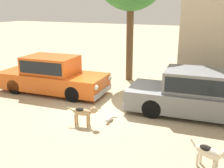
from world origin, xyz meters
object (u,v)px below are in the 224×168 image
(stray_cat, at_px, (110,119))
(stray_dog_tan, at_px, (210,153))
(parked_sedan_second, at_px, (199,93))
(parked_sedan_nearest, at_px, (52,75))
(stray_dog_spotted, at_px, (84,112))

(stray_cat, bearing_deg, stray_dog_tan, 63.37)
(parked_sedan_second, xyz_separation_m, stray_cat, (-2.41, -1.68, -0.65))
(parked_sedan_second, distance_m, stray_dog_tan, 3.18)
(parked_sedan_nearest, relative_size, stray_dog_spotted, 4.62)
(stray_cat, bearing_deg, parked_sedan_second, 123.28)
(parked_sedan_nearest, distance_m, stray_dog_spotted, 3.65)
(parked_sedan_nearest, xyz_separation_m, stray_cat, (3.38, -1.71, -0.66))
(parked_sedan_second, bearing_deg, stray_dog_tan, -82.38)
(parked_sedan_nearest, height_order, stray_dog_spotted, parked_sedan_nearest)
(parked_sedan_second, height_order, stray_dog_spotted, parked_sedan_second)
(stray_dog_tan, height_order, stray_cat, stray_dog_tan)
(stray_cat, bearing_deg, parked_sedan_nearest, -118.46)
(parked_sedan_nearest, xyz_separation_m, parked_sedan_second, (5.79, -0.04, -0.00))
(stray_dog_spotted, height_order, stray_dog_tan, stray_dog_spotted)
(stray_dog_spotted, xyz_separation_m, stray_cat, (0.56, 0.59, -0.36))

